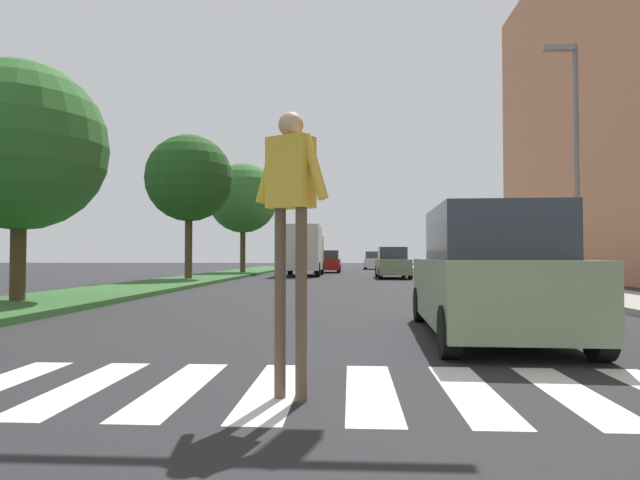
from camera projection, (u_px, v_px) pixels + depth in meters
ground_plane at (346, 279)px, 28.77m from camera, size 140.00×140.00×0.00m
crosswalk at (322, 390)px, 4.96m from camera, size 6.75×2.20×0.01m
median_strip at (197, 279)px, 27.20m from camera, size 3.42×64.00×0.15m
tree_mid at (20, 146)px, 13.34m from camera, size 4.19×4.19×5.91m
tree_far at (189, 179)px, 26.50m from camera, size 4.25×4.25×7.04m
tree_distant at (243, 198)px, 37.00m from camera, size 4.76×4.76×7.45m
sidewalk_right at (500, 280)px, 26.35m from camera, size 3.00×64.00×0.15m
traffic_light_gantry at (48, 22)px, 7.13m from camera, size 8.14×0.30×6.00m
street_lamp_right at (573, 145)px, 16.25m from camera, size 1.02×0.24×7.50m
pedestrian_performer at (291, 207)px, 4.69m from camera, size 0.70×0.43×2.49m
suv_crossing at (490, 276)px, 8.22m from camera, size 2.11×4.66×1.97m
sedan_midblock at (393, 264)px, 30.26m from camera, size 1.78×4.29×1.74m
sedan_distant at (328, 262)px, 40.82m from camera, size 1.88×4.20×1.66m
sedan_far_horizon at (374, 261)px, 51.38m from camera, size 1.96×4.60×1.68m
truck_box_delivery at (303, 250)px, 33.90m from camera, size 2.40×6.20×3.10m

